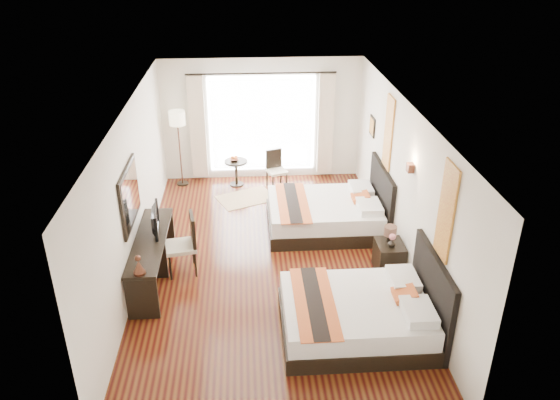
{
  "coord_description": "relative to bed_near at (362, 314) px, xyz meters",
  "views": [
    {
      "loc": [
        -0.38,
        -8.17,
        5.28
      ],
      "look_at": [
        0.18,
        0.18,
        1.12
      ],
      "focal_mm": 35.0,
      "sensor_mm": 36.0,
      "label": 1
    }
  ],
  "objects": [
    {
      "name": "console_desk",
      "position": [
        -3.21,
        1.6,
        0.06
      ],
      "size": [
        0.5,
        2.2,
        0.76
      ],
      "primitive_type": "cube",
      "color": "black",
      "rests_on": "floor"
    },
    {
      "name": "wall_desk",
      "position": [
        -3.46,
        1.97,
        1.08
      ],
      "size": [
        0.01,
        7.5,
        2.8
      ],
      "primitive_type": "cube",
      "color": "silver",
      "rests_on": "floor"
    },
    {
      "name": "wall_window",
      "position": [
        -1.22,
        5.71,
        1.08
      ],
      "size": [
        4.5,
        0.01,
        2.8
      ],
      "primitive_type": "cube",
      "color": "silver",
      "rests_on": "floor"
    },
    {
      "name": "bronze_figurine",
      "position": [
        -3.21,
        0.6,
        0.57
      ],
      "size": [
        0.21,
        0.21,
        0.27
      ],
      "primitive_type": null,
      "rotation": [
        0.0,
        0.0,
        -0.16
      ],
      "color": "#462519",
      "rests_on": "console_desk"
    },
    {
      "name": "nightstand",
      "position": [
        0.79,
        1.55,
        -0.05
      ],
      "size": [
        0.45,
        0.56,
        0.54
      ],
      "primitive_type": "cube",
      "color": "black",
      "rests_on": "floor"
    },
    {
      "name": "art_panel_near",
      "position": [
        1.01,
        0.0,
        1.63
      ],
      "size": [
        0.03,
        0.5,
        1.35
      ],
      "primitive_type": "cube",
      "color": "maroon",
      "rests_on": "wall_headboard"
    },
    {
      "name": "window_glass",
      "position": [
        -1.22,
        5.7,
        0.98
      ],
      "size": [
        2.4,
        0.02,
        2.2
      ],
      "primitive_type": "cube",
      "color": "white",
      "rests_on": "wall_window"
    },
    {
      "name": "bed_far",
      "position": [
        -0.02,
        3.12,
        0.01
      ],
      "size": [
        2.23,
        1.74,
        1.26
      ],
      "color": "black",
      "rests_on": "floor"
    },
    {
      "name": "vase",
      "position": [
        0.78,
        1.45,
        0.25
      ],
      "size": [
        0.14,
        0.14,
        0.14
      ],
      "primitive_type": "imported",
      "rotation": [
        0.0,
        0.0,
        -0.07
      ],
      "color": "black",
      "rests_on": "nightstand"
    },
    {
      "name": "side_table",
      "position": [
        -1.83,
        5.26,
        -0.02
      ],
      "size": [
        0.52,
        0.52,
        0.6
      ],
      "primitive_type": "cylinder",
      "color": "black",
      "rests_on": "floor"
    },
    {
      "name": "fruit_bowl",
      "position": [
        -1.87,
        5.26,
        0.3
      ],
      "size": [
        0.23,
        0.23,
        0.05
      ],
      "primitive_type": "imported",
      "rotation": [
        0.0,
        0.0,
        0.12
      ],
      "color": "#4A2F1A",
      "rests_on": "side_table"
    },
    {
      "name": "wall_sconce",
      "position": [
        0.97,
        1.55,
        1.6
      ],
      "size": [
        0.1,
        0.14,
        0.14
      ],
      "primitive_type": "cube",
      "color": "#462519",
      "rests_on": "wall_headboard"
    },
    {
      "name": "wall_entry",
      "position": [
        -1.22,
        -1.78,
        1.08
      ],
      "size": [
        4.5,
        0.01,
        2.8
      ],
      "primitive_type": "cube",
      "color": "silver",
      "rests_on": "floor"
    },
    {
      "name": "art_panel_far",
      "position": [
        1.01,
        3.12,
        1.63
      ],
      "size": [
        0.03,
        0.5,
        1.35
      ],
      "primitive_type": "cube",
      "color": "maroon",
      "rests_on": "wall_headboard"
    },
    {
      "name": "window_chair",
      "position": [
        -0.92,
        5.07,
        -0.06
      ],
      "size": [
        0.51,
        0.51,
        0.86
      ],
      "rotation": [
        0.0,
        0.0,
        -1.22
      ],
      "color": "tan",
      "rests_on": "floor"
    },
    {
      "name": "sheer_curtain",
      "position": [
        -1.22,
        5.64,
        0.98
      ],
      "size": [
        2.3,
        0.02,
        2.1
      ],
      "primitive_type": "cube",
      "color": "white",
      "rests_on": "wall_window"
    },
    {
      "name": "ceiling",
      "position": [
        -1.22,
        1.97,
        2.47
      ],
      "size": [
        4.5,
        7.5,
        0.02
      ],
      "primitive_type": "cube",
      "color": "white",
      "rests_on": "wall_headboard"
    },
    {
      "name": "mirror_glass",
      "position": [
        -3.41,
        1.6,
        1.23
      ],
      "size": [
        0.01,
        1.12,
        0.82
      ],
      "primitive_type": "cube",
      "color": "white",
      "rests_on": "mirror_frame"
    },
    {
      "name": "drape_right",
      "position": [
        0.23,
        5.6,
        0.96
      ],
      "size": [
        0.35,
        0.14,
        2.35
      ],
      "primitive_type": "cube",
      "color": "#BBAA91",
      "rests_on": "floor"
    },
    {
      "name": "table_lamp",
      "position": [
        0.78,
        1.6,
        0.41
      ],
      "size": [
        0.21,
        0.21,
        0.34
      ],
      "color": "black",
      "rests_on": "nightstand"
    },
    {
      "name": "desk_chair",
      "position": [
        -2.72,
        1.77,
        0.01
      ],
      "size": [
        0.57,
        0.57,
        1.07
      ],
      "rotation": [
        0.0,
        0.0,
        3.31
      ],
      "color": "tan",
      "rests_on": "floor"
    },
    {
      "name": "floor",
      "position": [
        -1.22,
        1.97,
        -0.32
      ],
      "size": [
        4.5,
        7.5,
        0.01
      ],
      "primitive_type": "cube",
      "color": "#320B09",
      "rests_on": "ground"
    },
    {
      "name": "floor_lamp",
      "position": [
        -3.08,
        5.37,
        1.16
      ],
      "size": [
        0.35,
        0.35,
        1.75
      ],
      "color": "black",
      "rests_on": "floor"
    },
    {
      "name": "jute_rug",
      "position": [
        -1.62,
        4.54,
        -0.31
      ],
      "size": [
        1.42,
        1.22,
        0.01
      ],
      "primitive_type": "cube",
      "rotation": [
        0.0,
        0.0,
        0.41
      ],
      "color": "tan",
      "rests_on": "floor"
    },
    {
      "name": "bed_near",
      "position": [
        0.0,
        0.0,
        0.0
      ],
      "size": [
        2.18,
        1.7,
        1.23
      ],
      "color": "black",
      "rests_on": "floor"
    },
    {
      "name": "drape_left",
      "position": [
        -2.67,
        5.6,
        0.96
      ],
      "size": [
        0.35,
        0.14,
        2.35
      ],
      "primitive_type": "cube",
      "color": "#BBAA91",
      "rests_on": "floor"
    },
    {
      "name": "television",
      "position": [
        -3.19,
        1.86,
        0.65
      ],
      "size": [
        0.18,
        0.75,
        0.43
      ],
      "primitive_type": "imported",
      "rotation": [
        0.0,
        0.0,
        1.68
      ],
      "color": "black",
      "rests_on": "console_desk"
    },
    {
      "name": "wall_headboard",
      "position": [
        1.03,
        1.97,
        1.08
      ],
      "size": [
        0.01,
        7.5,
        2.8
      ],
      "primitive_type": "cube",
      "color": "silver",
      "rests_on": "floor"
    },
    {
      "name": "mirror_frame",
      "position": [
        -3.44,
        1.6,
        1.23
      ],
      "size": [
        0.04,
        1.25,
        0.95
      ],
      "primitive_type": "cube",
      "color": "black",
      "rests_on": "wall_desk"
    }
  ]
}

